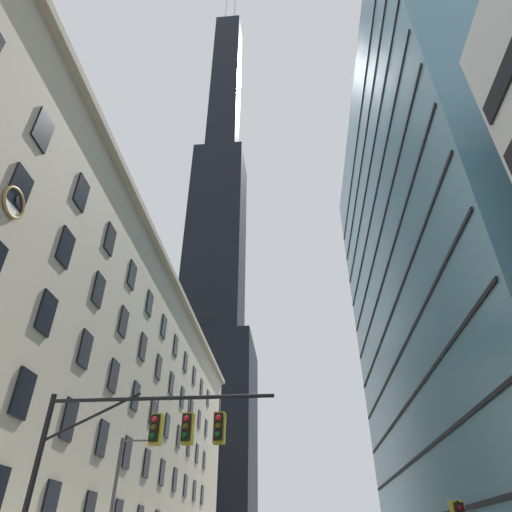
# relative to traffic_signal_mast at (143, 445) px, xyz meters

# --- Properties ---
(station_building) EXTENTS (15.62, 70.75, 27.54)m
(station_building) POSITION_rel_traffic_signal_mast_xyz_m (-14.96, 25.21, 8.66)
(station_building) COLOR #B2A88E
(station_building) RESTS_ON ground
(dark_skyscraper) EXTENTS (23.60, 23.60, 228.78)m
(dark_skyscraper) POSITION_rel_traffic_signal_mast_xyz_m (-16.72, 94.49, 63.57)
(dark_skyscraper) COLOR black
(dark_skyscraper) RESTS_ON ground
(glass_office_midrise) EXTENTS (17.99, 42.32, 50.86)m
(glass_office_midrise) POSITION_rel_traffic_signal_mast_xyz_m (23.45, 22.18, 20.34)
(glass_office_midrise) COLOR teal
(glass_office_midrise) RESTS_ON ground
(traffic_signal_mast) EXTENTS (8.47, 0.63, 6.77)m
(traffic_signal_mast) POSITION_rel_traffic_signal_mast_xyz_m (0.00, 0.00, 0.00)
(traffic_signal_mast) COLOR black
(traffic_signal_mast) RESTS_ON sidewalk_left
(street_lamppost) EXTENTS (2.05, 0.32, 7.12)m
(street_lamppost) POSITION_rel_traffic_signal_mast_xyz_m (-4.06, 9.38, -0.69)
(street_lamppost) COLOR #47474C
(street_lamppost) RESTS_ON sidewalk_left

